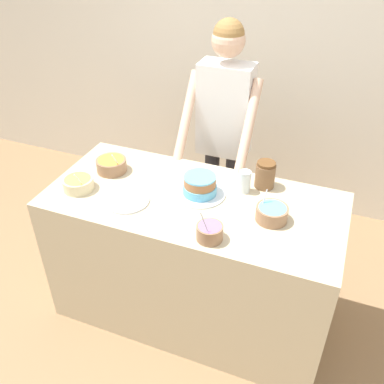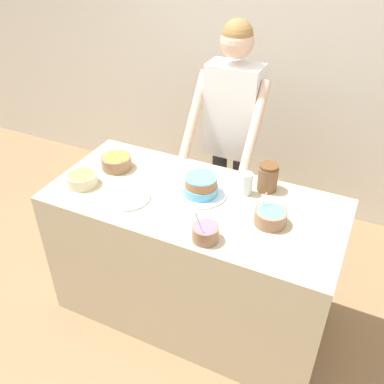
{
  "view_description": "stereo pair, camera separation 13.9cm",
  "coord_description": "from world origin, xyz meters",
  "px_view_note": "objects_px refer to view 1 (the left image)",
  "views": [
    {
      "loc": [
        0.72,
        -1.47,
        2.39
      ],
      "look_at": [
        0.01,
        0.36,
        1.02
      ],
      "focal_mm": 40.0,
      "sensor_mm": 36.0,
      "label": 1
    },
    {
      "loc": [
        0.85,
        -1.42,
        2.39
      ],
      "look_at": [
        0.01,
        0.36,
        1.02
      ],
      "focal_mm": 40.0,
      "sensor_mm": 36.0,
      "label": 2
    }
  ],
  "objects_px": {
    "person_baker": "(224,121)",
    "cake": "(200,186)",
    "frosting_bowl_orange": "(112,165)",
    "ceramic_plate": "(127,200)",
    "frosting_bowl_blue": "(272,213)",
    "frosting_bowl_purple": "(210,232)",
    "drinking_glass": "(245,181)",
    "frosting_bowl_yellow": "(78,183)",
    "stoneware_jar": "(265,175)"
  },
  "relations": [
    {
      "from": "frosting_bowl_yellow",
      "to": "frosting_bowl_purple",
      "type": "bearing_deg",
      "value": -9.22
    },
    {
      "from": "drinking_glass",
      "to": "stoneware_jar",
      "type": "height_order",
      "value": "stoneware_jar"
    },
    {
      "from": "person_baker",
      "to": "frosting_bowl_purple",
      "type": "relative_size",
      "value": 9.13
    },
    {
      "from": "frosting_bowl_orange",
      "to": "drinking_glass",
      "type": "xyz_separation_m",
      "value": [
        0.84,
        0.09,
        0.02
      ]
    },
    {
      "from": "ceramic_plate",
      "to": "stoneware_jar",
      "type": "distance_m",
      "value": 0.83
    },
    {
      "from": "frosting_bowl_blue",
      "to": "drinking_glass",
      "type": "relative_size",
      "value": 1.27
    },
    {
      "from": "frosting_bowl_blue",
      "to": "ceramic_plate",
      "type": "bearing_deg",
      "value": -170.52
    },
    {
      "from": "cake",
      "to": "ceramic_plate",
      "type": "xyz_separation_m",
      "value": [
        -0.36,
        -0.22,
        -0.05
      ]
    },
    {
      "from": "ceramic_plate",
      "to": "stoneware_jar",
      "type": "bearing_deg",
      "value": 32.19
    },
    {
      "from": "person_baker",
      "to": "cake",
      "type": "relative_size",
      "value": 5.85
    },
    {
      "from": "frosting_bowl_orange",
      "to": "frosting_bowl_yellow",
      "type": "xyz_separation_m",
      "value": [
        -0.08,
        -0.25,
        -0.01
      ]
    },
    {
      "from": "person_baker",
      "to": "cake",
      "type": "height_order",
      "value": "person_baker"
    },
    {
      "from": "drinking_glass",
      "to": "ceramic_plate",
      "type": "height_order",
      "value": "drinking_glass"
    },
    {
      "from": "frosting_bowl_blue",
      "to": "drinking_glass",
      "type": "distance_m",
      "value": 0.3
    },
    {
      "from": "frosting_bowl_yellow",
      "to": "frosting_bowl_blue",
      "type": "distance_m",
      "value": 1.14
    },
    {
      "from": "person_baker",
      "to": "frosting_bowl_blue",
      "type": "bearing_deg",
      "value": -55.67
    },
    {
      "from": "frosting_bowl_yellow",
      "to": "ceramic_plate",
      "type": "distance_m",
      "value": 0.33
    },
    {
      "from": "person_baker",
      "to": "frosting_bowl_orange",
      "type": "distance_m",
      "value": 0.84
    },
    {
      "from": "person_baker",
      "to": "drinking_glass",
      "type": "bearing_deg",
      "value": -60.79
    },
    {
      "from": "frosting_bowl_purple",
      "to": "ceramic_plate",
      "type": "distance_m",
      "value": 0.57
    },
    {
      "from": "cake",
      "to": "ceramic_plate",
      "type": "relative_size",
      "value": 1.17
    },
    {
      "from": "person_baker",
      "to": "frosting_bowl_blue",
      "type": "distance_m",
      "value": 0.92
    },
    {
      "from": "frosting_bowl_blue",
      "to": "ceramic_plate",
      "type": "xyz_separation_m",
      "value": [
        -0.81,
        -0.14,
        -0.04
      ]
    },
    {
      "from": "drinking_glass",
      "to": "frosting_bowl_purple",
      "type": "bearing_deg",
      "value": -95.73
    },
    {
      "from": "cake",
      "to": "person_baker",
      "type": "bearing_deg",
      "value": 96.16
    },
    {
      "from": "frosting_bowl_orange",
      "to": "ceramic_plate",
      "type": "distance_m",
      "value": 0.36
    },
    {
      "from": "frosting_bowl_orange",
      "to": "drinking_glass",
      "type": "height_order",
      "value": "frosting_bowl_orange"
    },
    {
      "from": "frosting_bowl_blue",
      "to": "frosting_bowl_yellow",
      "type": "bearing_deg",
      "value": -173.64
    },
    {
      "from": "drinking_glass",
      "to": "stoneware_jar",
      "type": "distance_m",
      "value": 0.14
    },
    {
      "from": "frosting_bowl_purple",
      "to": "drinking_glass",
      "type": "distance_m",
      "value": 0.48
    },
    {
      "from": "frosting_bowl_blue",
      "to": "frosting_bowl_purple",
      "type": "relative_size",
      "value": 0.89
    },
    {
      "from": "frosting_bowl_blue",
      "to": "ceramic_plate",
      "type": "relative_size",
      "value": 0.67
    },
    {
      "from": "frosting_bowl_blue",
      "to": "stoneware_jar",
      "type": "bearing_deg",
      "value": 110.38
    },
    {
      "from": "frosting_bowl_yellow",
      "to": "drinking_glass",
      "type": "xyz_separation_m",
      "value": [
        0.93,
        0.34,
        0.03
      ]
    },
    {
      "from": "frosting_bowl_purple",
      "to": "person_baker",
      "type": "bearing_deg",
      "value": 104.13
    },
    {
      "from": "cake",
      "to": "frosting_bowl_purple",
      "type": "height_order",
      "value": "frosting_bowl_purple"
    },
    {
      "from": "cake",
      "to": "stoneware_jar",
      "type": "xyz_separation_m",
      "value": [
        0.33,
        0.22,
        0.03
      ]
    },
    {
      "from": "frosting_bowl_yellow",
      "to": "frosting_bowl_purple",
      "type": "xyz_separation_m",
      "value": [
        0.88,
        -0.14,
        0.01
      ]
    },
    {
      "from": "cake",
      "to": "ceramic_plate",
      "type": "bearing_deg",
      "value": -148.98
    },
    {
      "from": "frosting_bowl_yellow",
      "to": "frosting_bowl_blue",
      "type": "bearing_deg",
      "value": 6.36
    },
    {
      "from": "ceramic_plate",
      "to": "drinking_glass",
      "type": "bearing_deg",
      "value": 29.93
    },
    {
      "from": "frosting_bowl_yellow",
      "to": "frosting_bowl_orange",
      "type": "bearing_deg",
      "value": 72.07
    },
    {
      "from": "cake",
      "to": "ceramic_plate",
      "type": "height_order",
      "value": "cake"
    },
    {
      "from": "cake",
      "to": "stoneware_jar",
      "type": "distance_m",
      "value": 0.4
    },
    {
      "from": "frosting_bowl_purple",
      "to": "ceramic_plate",
      "type": "xyz_separation_m",
      "value": [
        -0.55,
        0.13,
        -0.04
      ]
    },
    {
      "from": "cake",
      "to": "frosting_bowl_blue",
      "type": "xyz_separation_m",
      "value": [
        0.44,
        -0.08,
        -0.01
      ]
    },
    {
      "from": "frosting_bowl_orange",
      "to": "stoneware_jar",
      "type": "distance_m",
      "value": 0.96
    },
    {
      "from": "frosting_bowl_orange",
      "to": "frosting_bowl_blue",
      "type": "xyz_separation_m",
      "value": [
        1.06,
        -0.12,
        0.0
      ]
    },
    {
      "from": "frosting_bowl_blue",
      "to": "frosting_bowl_purple",
      "type": "height_order",
      "value": "frosting_bowl_purple"
    },
    {
      "from": "frosting_bowl_purple",
      "to": "cake",
      "type": "bearing_deg",
      "value": 117.72
    }
  ]
}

